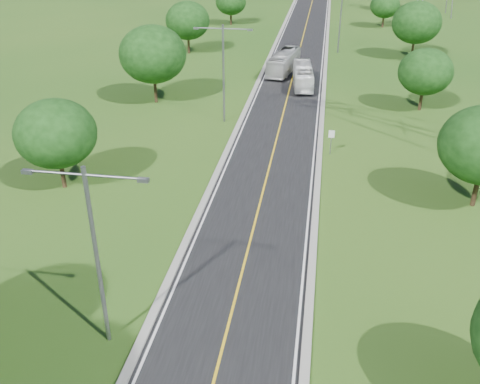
{
  "coord_description": "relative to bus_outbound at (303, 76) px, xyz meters",
  "views": [
    {
      "loc": [
        4.1,
        -7.79,
        19.94
      ],
      "look_at": [
        -0.92,
        23.77,
        3.0
      ],
      "focal_mm": 40.0,
      "sensor_mm": 36.0,
      "label": 1
    }
  ],
  "objects": [
    {
      "name": "tree_rc",
      "position": [
        13.48,
        -7.04,
        2.96
      ],
      "size": [
        5.88,
        5.88,
        6.84
      ],
      "color": "black",
      "rests_on": "ground"
    },
    {
      "name": "tree_ld",
      "position": [
        -18.52,
        14.96,
        3.58
      ],
      "size": [
        6.72,
        6.72,
        7.82
      ],
      "color": "black",
      "rests_on": "ground"
    },
    {
      "name": "tree_lc",
      "position": [
        -16.52,
        -9.04,
        4.2
      ],
      "size": [
        7.56,
        7.56,
        8.79
      ],
      "color": "black",
      "rests_on": "ground"
    },
    {
      "name": "ground",
      "position": [
        -1.52,
        0.96,
        -1.38
      ],
      "size": [
        260.0,
        260.0,
        0.0
      ],
      "primitive_type": "plane",
      "color": "#1F4A14",
      "rests_on": "ground"
    },
    {
      "name": "bus_inbound",
      "position": [
        -2.93,
        6.05,
        0.1
      ],
      "size": [
        4.03,
        10.45,
        2.84
      ],
      "primitive_type": "imported",
      "rotation": [
        0.0,
        0.0,
        -0.17
      ],
      "color": "beige",
      "rests_on": "road"
    },
    {
      "name": "streetlight_far_right",
      "position": [
        4.48,
        18.96,
        4.57
      ],
      "size": [
        5.9,
        0.25,
        10.0
      ],
      "color": "slate",
      "rests_on": "ground"
    },
    {
      "name": "curb_left",
      "position": [
        -5.77,
        6.96,
        -1.27
      ],
      "size": [
        0.5,
        150.0,
        0.22
      ],
      "primitive_type": "cube",
      "color": "gray",
      "rests_on": "ground"
    },
    {
      "name": "bus_outbound",
      "position": [
        0.0,
        0.0,
        0.0
      ],
      "size": [
        3.12,
        9.62,
        2.63
      ],
      "primitive_type": "imported",
      "rotation": [
        0.0,
        0.0,
        3.24
      ],
      "color": "white",
      "rests_on": "road"
    },
    {
      "name": "speed_limit_sign",
      "position": [
        3.68,
        -21.06,
        0.22
      ],
      "size": [
        0.55,
        0.09,
        2.4
      ],
      "color": "slate",
      "rests_on": "ground"
    },
    {
      "name": "tree_rd",
      "position": [
        15.48,
        16.96,
        3.89
      ],
      "size": [
        7.14,
        7.14,
        8.3
      ],
      "color": "black",
      "rests_on": "ground"
    },
    {
      "name": "tree_lb",
      "position": [
        -17.52,
        -31.04,
        3.27
      ],
      "size": [
        6.3,
        6.3,
        7.33
      ],
      "color": "black",
      "rests_on": "ground"
    },
    {
      "name": "road",
      "position": [
        -1.52,
        6.96,
        -1.35
      ],
      "size": [
        8.0,
        150.0,
        0.06
      ],
      "primitive_type": "cube",
      "color": "black",
      "rests_on": "ground"
    },
    {
      "name": "curb_right",
      "position": [
        2.73,
        6.96,
        -1.27
      ],
      "size": [
        0.5,
        150.0,
        0.22
      ],
      "primitive_type": "cube",
      "color": "gray",
      "rests_on": "ground"
    },
    {
      "name": "streetlight_near_left",
      "position": [
        -7.52,
        -47.04,
        4.57
      ],
      "size": [
        5.9,
        0.25,
        10.0
      ],
      "color": "slate",
      "rests_on": "ground"
    },
    {
      "name": "streetlight_mid_left",
      "position": [
        -7.52,
        -14.04,
        4.57
      ],
      "size": [
        5.9,
        0.25,
        10.0
      ],
      "color": "slate",
      "rests_on": "ground"
    },
    {
      "name": "tree_re",
      "position": [
        12.98,
        40.96,
        2.65
      ],
      "size": [
        5.46,
        5.46,
        6.35
      ],
      "color": "black",
      "rests_on": "ground"
    },
    {
      "name": "tree_le",
      "position": [
        -16.02,
        38.96,
        2.96
      ],
      "size": [
        5.88,
        5.88,
        6.84
      ],
      "color": "black",
      "rests_on": "ground"
    }
  ]
}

